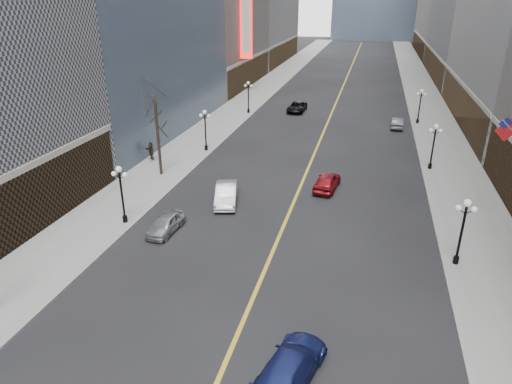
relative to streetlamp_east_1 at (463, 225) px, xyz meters
The scene contains 19 objects.
sidewalk_east 40.16m from the streetlamp_east_1, 86.85° to the left, with size 6.00×230.00×0.15m, color gray.
sidewalk_west 47.68m from the streetlamp_east_1, 122.82° to the left, with size 6.00×230.00×0.15m, color gray.
lane_line 51.45m from the streetlamp_east_1, 103.28° to the left, with size 0.25×200.00×0.02m, color gold.
streetlamp_east_1 is the anchor object (origin of this frame).
streetlamp_east_2 18.00m from the streetlamp_east_1, 90.00° to the left, with size 1.26×0.44×4.52m.
streetlamp_east_3 36.00m from the streetlamp_east_1, 90.00° to the left, with size 1.26×0.44×4.52m.
streetlamp_west_1 23.60m from the streetlamp_east_1, behind, with size 1.26×0.44×4.52m.
streetlamp_west_2 29.68m from the streetlamp_east_1, 142.67° to the left, with size 1.26×0.44×4.52m.
streetlamp_west_3 43.05m from the streetlamp_east_1, 123.25° to the left, with size 1.26×0.44×4.52m.
flag_5 8.98m from the streetlamp_east_1, 63.36° to the left, with size 2.87×0.12×2.87m.
theatre_marquee 57.87m from the streetlamp_east_1, 118.97° to the left, with size 2.00×0.55×12.00m.
tree_west_far 27.41m from the streetlamp_east_1, 158.43° to the left, with size 3.60×3.60×7.92m.
car_nb_near 20.15m from the streetlamp_east_1, behind, with size 1.58×3.92×1.34m, color #ACAFB4.
car_nb_mid 18.26m from the streetlamp_east_1, 162.29° to the left, with size 1.69×4.85×1.60m, color silver.
car_nb_far 42.44m from the streetlamp_east_1, 113.52° to the left, with size 2.35×5.10×1.42m, color black.
car_sb_near 14.91m from the streetlamp_east_1, 125.82° to the right, with size 2.09×5.13×1.49m, color navy.
car_sb_mid 14.27m from the streetlamp_east_1, 131.88° to the left, with size 1.82×4.53×1.54m, color maroon.
car_sb_far 33.45m from the streetlamp_east_1, 94.81° to the left, with size 1.48×4.25×1.40m, color #4C5254.
ped_west_far 31.28m from the streetlamp_east_1, 154.13° to the left, with size 1.73×0.50×1.87m, color black.
Camera 1 is at (5.51, 2.43, 16.11)m, focal length 32.00 mm.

